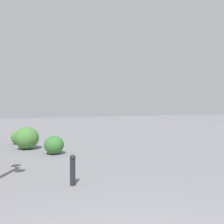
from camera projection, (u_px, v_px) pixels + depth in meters
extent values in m
cylinder|color=#232328|center=(73.00, 172.00, 5.21)|extent=(0.12, 0.12, 0.58)
sphere|color=#232328|center=(73.00, 157.00, 5.21)|extent=(0.13, 0.13, 0.13)
cylinder|color=#232328|center=(29.00, 140.00, 10.30)|extent=(0.12, 0.12, 0.63)
sphere|color=#232328|center=(29.00, 132.00, 10.30)|extent=(0.13, 0.13, 0.13)
ellipsoid|color=#477F38|center=(27.00, 138.00, 9.88)|extent=(1.09, 0.98, 0.93)
ellipsoid|color=#387533|center=(54.00, 145.00, 8.80)|extent=(0.81, 0.73, 0.69)
ellipsoid|color=#477F38|center=(18.00, 137.00, 11.26)|extent=(0.75, 0.68, 0.64)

